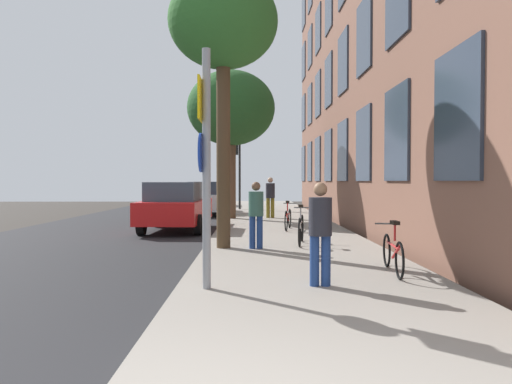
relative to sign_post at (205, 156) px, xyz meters
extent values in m
plane|color=#332D28|center=(-1.84, 10.71, -2.02)|extent=(41.80, 41.80, 0.00)
cube|color=#232326|center=(-3.94, 10.71, -2.01)|extent=(7.00, 38.00, 0.01)
cube|color=gray|center=(1.66, 10.71, -1.96)|extent=(4.20, 38.00, 0.12)
cube|color=#2D3847|center=(3.98, 0.84, 0.73)|extent=(0.06, 1.70, 2.16)
cube|color=#2D3847|center=(3.98, 3.96, 0.73)|extent=(0.06, 1.70, 2.16)
cube|color=#2D3847|center=(3.98, 7.09, 0.73)|extent=(0.06, 1.70, 2.16)
cube|color=#2D3847|center=(3.98, 10.21, 0.73)|extent=(0.06, 1.70, 2.16)
cube|color=#2D3847|center=(3.98, 13.34, 0.73)|extent=(0.06, 1.70, 2.16)
cube|color=#2D3847|center=(3.98, 16.46, 0.73)|extent=(0.06, 1.70, 2.16)
cube|color=#2D3847|center=(3.98, 19.59, 0.73)|extent=(0.06, 1.70, 2.16)
cube|color=#2D3847|center=(3.98, 22.71, 0.73)|extent=(0.06, 1.70, 2.16)
cube|color=#2D3847|center=(3.98, 7.09, 3.90)|extent=(0.06, 1.70, 2.16)
cube|color=#2D3847|center=(3.98, 10.21, 3.90)|extent=(0.06, 1.70, 2.16)
cube|color=#2D3847|center=(3.98, 13.34, 3.90)|extent=(0.06, 1.70, 2.16)
cube|color=#2D3847|center=(3.98, 16.46, 3.90)|extent=(0.06, 1.70, 2.16)
cube|color=#2D3847|center=(3.98, 19.59, 3.90)|extent=(0.06, 1.70, 2.16)
cube|color=#2D3847|center=(3.98, 22.71, 3.90)|extent=(0.06, 1.70, 2.16)
cube|color=#2D3847|center=(3.98, 13.34, 7.08)|extent=(0.06, 1.70, 2.16)
cube|color=#2D3847|center=(3.98, 16.46, 7.08)|extent=(0.06, 1.70, 2.16)
cube|color=#2D3847|center=(3.98, 19.59, 7.08)|extent=(0.06, 1.70, 2.16)
cube|color=#2D3847|center=(3.98, 22.71, 7.08)|extent=(0.06, 1.70, 2.16)
cube|color=#2D3847|center=(3.98, 22.71, 10.26)|extent=(0.06, 1.70, 2.16)
cylinder|color=gray|center=(0.02, 0.00, -0.18)|extent=(0.12, 0.12, 3.43)
cube|color=yellow|center=(-0.06, 0.00, 0.80)|extent=(0.03, 0.60, 0.60)
cylinder|color=#14339E|center=(-0.06, 0.00, 0.05)|extent=(0.03, 0.56, 0.56)
cylinder|color=black|center=(0.06, 19.19, 0.02)|extent=(0.12, 0.12, 3.84)
cube|color=black|center=(-0.12, 19.19, 1.49)|extent=(0.20, 0.24, 0.80)
sphere|color=#4B0707|center=(-0.23, 19.19, 1.75)|extent=(0.16, 0.16, 0.16)
sphere|color=orange|center=(-0.23, 19.19, 1.49)|extent=(0.16, 0.16, 0.16)
sphere|color=#083E11|center=(-0.23, 19.19, 1.23)|extent=(0.16, 0.16, 0.16)
cylinder|color=#4C3823|center=(0.03, 4.15, 0.33)|extent=(0.32, 0.32, 4.46)
ellipsoid|color=#2D6628|center=(0.03, 4.15, 3.31)|extent=(2.52, 2.52, 2.14)
cylinder|color=brown|center=(-0.14, 12.80, -0.16)|extent=(0.38, 0.38, 3.48)
ellipsoid|color=#235123|center=(-0.14, 12.80, 2.67)|extent=(3.63, 3.63, 3.08)
torus|color=black|center=(3.10, 1.64, -1.60)|extent=(0.10, 0.60, 0.60)
torus|color=black|center=(2.99, 0.56, -1.60)|extent=(0.10, 0.60, 0.60)
cylinder|color=#B21E1E|center=(3.04, 1.10, -1.43)|extent=(0.14, 0.93, 0.04)
cylinder|color=#B21E1E|center=(3.01, 0.83, -1.51)|extent=(0.10, 0.56, 0.30)
cylinder|color=#B21E1E|center=(3.03, 0.94, -1.20)|extent=(0.04, 0.04, 0.28)
cube|color=black|center=(3.03, 0.94, -1.04)|extent=(0.10, 0.24, 0.06)
cylinder|color=#4C4C4C|center=(3.10, 1.64, -1.12)|extent=(0.42, 0.07, 0.03)
torus|color=black|center=(1.97, 5.21, -1.56)|extent=(0.15, 0.69, 0.69)
torus|color=black|center=(1.81, 4.22, -1.56)|extent=(0.15, 0.69, 0.69)
cylinder|color=#99999E|center=(1.89, 4.72, -1.37)|extent=(0.19, 0.85, 0.04)
cylinder|color=#99999E|center=(1.85, 4.47, -1.45)|extent=(0.13, 0.51, 0.28)
cylinder|color=#99999E|center=(1.86, 4.57, -1.11)|extent=(0.04, 0.04, 0.28)
cube|color=black|center=(1.86, 4.57, -0.95)|extent=(0.10, 0.24, 0.06)
cylinder|color=#4C4C4C|center=(1.97, 5.21, -1.03)|extent=(0.42, 0.10, 0.03)
torus|color=black|center=(1.95, 8.67, -1.58)|extent=(0.16, 0.63, 0.63)
torus|color=black|center=(1.76, 7.72, -1.58)|extent=(0.16, 0.63, 0.63)
cylinder|color=#B21E1E|center=(1.85, 8.19, -1.41)|extent=(0.20, 0.82, 0.04)
cylinder|color=#B21E1E|center=(1.80, 7.96, -1.49)|extent=(0.14, 0.50, 0.27)
cylinder|color=#B21E1E|center=(1.82, 8.05, -1.17)|extent=(0.04, 0.04, 0.28)
cube|color=black|center=(1.82, 8.05, -1.01)|extent=(0.10, 0.24, 0.06)
cylinder|color=#4C4C4C|center=(1.95, 8.67, -1.09)|extent=(0.42, 0.11, 0.03)
cylinder|color=navy|center=(1.59, 0.14, -1.53)|extent=(0.14, 0.14, 0.74)
cylinder|color=navy|center=(1.76, 0.14, -1.53)|extent=(0.14, 0.14, 0.74)
cylinder|color=#26262D|center=(1.68, 0.14, -0.88)|extent=(0.43, 0.43, 0.56)
sphere|color=#936B4C|center=(1.68, 0.14, -0.47)|extent=(0.20, 0.20, 0.20)
cylinder|color=navy|center=(0.70, 3.99, -1.53)|extent=(0.14, 0.14, 0.75)
cylinder|color=navy|center=(0.86, 3.99, -1.53)|extent=(0.14, 0.14, 0.75)
cylinder|color=#33594C|center=(0.78, 3.99, -0.87)|extent=(0.36, 0.36, 0.56)
sphere|color=brown|center=(0.78, 3.99, -0.47)|extent=(0.20, 0.20, 0.20)
cylinder|color=olive|center=(1.40, 13.02, -1.48)|extent=(0.16, 0.16, 0.83)
cylinder|color=olive|center=(1.59, 13.02, -1.48)|extent=(0.16, 0.16, 0.83)
cylinder|color=#26262D|center=(1.49, 13.02, -0.76)|extent=(0.52, 0.52, 0.62)
sphere|color=tan|center=(1.49, 13.02, -0.31)|extent=(0.23, 0.23, 0.23)
cube|color=red|center=(-1.81, 8.91, -1.34)|extent=(2.05, 4.16, 0.70)
cube|color=#384756|center=(-1.81, 8.71, -0.69)|extent=(1.67, 2.35, 0.60)
cylinder|color=black|center=(-2.67, 10.22, -1.69)|extent=(0.22, 0.64, 0.64)
cylinder|color=black|center=(-0.95, 10.22, -1.69)|extent=(0.22, 0.64, 0.64)
cylinder|color=black|center=(-2.67, 7.61, -1.69)|extent=(0.22, 0.64, 0.64)
cylinder|color=black|center=(-0.95, 7.61, -1.69)|extent=(0.22, 0.64, 0.64)
cube|color=silver|center=(-1.51, 16.44, -1.34)|extent=(2.06, 4.14, 0.70)
cube|color=#2D3847|center=(-1.51, 16.23, -0.69)|extent=(1.68, 2.34, 0.60)
cylinder|color=black|center=(-2.37, 17.74, -1.69)|extent=(0.22, 0.64, 0.64)
cylinder|color=black|center=(-0.64, 17.74, -1.69)|extent=(0.22, 0.64, 0.64)
cylinder|color=black|center=(-2.37, 15.13, -1.69)|extent=(0.22, 0.64, 0.64)
cylinder|color=black|center=(-0.64, 15.13, -1.69)|extent=(0.22, 0.64, 0.64)
cube|color=black|center=(-2.12, 23.47, -1.34)|extent=(1.97, 4.10, 0.70)
cube|color=#384756|center=(-2.12, 23.27, -0.69)|extent=(1.62, 2.31, 0.60)
cylinder|color=black|center=(-2.96, 24.76, -1.69)|extent=(0.22, 0.64, 0.64)
cylinder|color=black|center=(-1.28, 24.76, -1.69)|extent=(0.22, 0.64, 0.64)
cylinder|color=black|center=(-2.96, 22.17, -1.69)|extent=(0.22, 0.64, 0.64)
cylinder|color=black|center=(-1.28, 22.17, -1.69)|extent=(0.22, 0.64, 0.64)
camera|label=1|loc=(0.65, -6.73, -0.36)|focal=32.99mm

